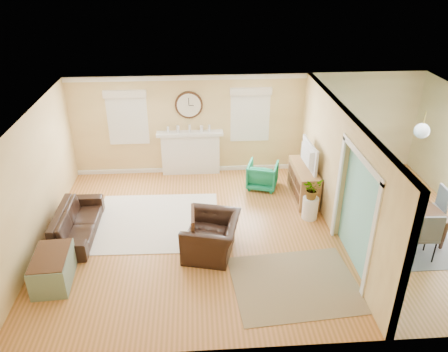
{
  "coord_description": "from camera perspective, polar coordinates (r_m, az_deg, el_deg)",
  "views": [
    {
      "loc": [
        -1.34,
        -7.57,
        5.29
      ],
      "look_at": [
        -0.8,
        0.3,
        1.2
      ],
      "focal_mm": 35.0,
      "sensor_mm": 36.0,
      "label": 1
    }
  ],
  "objects": [
    {
      "name": "potted_plant",
      "position": [
        9.56,
        11.44,
        -1.62
      ],
      "size": [
        0.55,
        0.53,
        0.47
      ],
      "primitive_type": "imported",
      "rotation": [
        0.0,
        0.0,
        0.54
      ],
      "color": "#337F33",
      "rests_on": "garden_stool"
    },
    {
      "name": "window_right",
      "position": [
        11.22,
        3.45,
        8.46
      ],
      "size": [
        1.05,
        0.13,
        1.42
      ],
      "color": "white",
      "rests_on": "wall_back"
    },
    {
      "name": "wall_back",
      "position": [
        11.38,
        3.12,
        6.83
      ],
      "size": [
        9.0,
        0.02,
        2.6
      ],
      "primitive_type": "cube",
      "color": "tan",
      "rests_on": "ground"
    },
    {
      "name": "fireplace",
      "position": [
        11.46,
        -4.38,
        3.14
      ],
      "size": [
        1.7,
        0.3,
        1.17
      ],
      "color": "white",
      "rests_on": "ground"
    },
    {
      "name": "dining_chair_s",
      "position": [
        9.08,
        24.7,
        -6.48
      ],
      "size": [
        0.48,
        0.48,
        1.04
      ],
      "color": "slate",
      "rests_on": "floor"
    },
    {
      "name": "garden_stool",
      "position": [
        9.8,
        11.18,
        -4.12
      ],
      "size": [
        0.35,
        0.35,
        0.51
      ],
      "primitive_type": "cylinder",
      "color": "white",
      "rests_on": "floor"
    },
    {
      "name": "partition",
      "position": [
        9.24,
        14.47,
        1.26
      ],
      "size": [
        0.17,
        6.0,
        2.6
      ],
      "color": "tan",
      "rests_on": "ground"
    },
    {
      "name": "ceiling",
      "position": [
        8.15,
        5.82,
        7.97
      ],
      "size": [
        9.0,
        6.0,
        0.02
      ],
      "primitive_type": "cube",
      "color": "white",
      "rests_on": "wall_back"
    },
    {
      "name": "eames_chair",
      "position": [
        8.52,
        -1.63,
        -7.87
      ],
      "size": [
        1.25,
        1.36,
        0.75
      ],
      "primitive_type": "imported",
      "rotation": [
        0.0,
        0.0,
        -1.81
      ],
      "color": "black",
      "rests_on": "floor"
    },
    {
      "name": "wall_clock",
      "position": [
        11.09,
        -4.61,
        9.23
      ],
      "size": [
        0.7,
        0.07,
        0.7
      ],
      "color": "#492E1B",
      "rests_on": "wall_back"
    },
    {
      "name": "trunk",
      "position": [
        8.45,
        -21.45,
        -11.17
      ],
      "size": [
        0.68,
        1.04,
        0.58
      ],
      "color": "gray",
      "rests_on": "floor"
    },
    {
      "name": "credenza",
      "position": [
        10.5,
        10.32,
        -0.83
      ],
      "size": [
        0.48,
        1.4,
        0.8
      ],
      "color": "#9F7048",
      "rests_on": "floor"
    },
    {
      "name": "wall_front",
      "position": [
        6.22,
        9.72,
        -13.03
      ],
      "size": [
        9.0,
        0.02,
        2.6
      ],
      "primitive_type": "cube",
      "color": "tan",
      "rests_on": "ground"
    },
    {
      "name": "dining_chair_w",
      "position": [
        9.66,
        18.21,
        -3.65
      ],
      "size": [
        0.48,
        0.48,
        0.9
      ],
      "color": "white",
      "rests_on": "floor"
    },
    {
      "name": "rug_jute",
      "position": [
        8.11,
        9.27,
        -13.71
      ],
      "size": [
        2.33,
        1.96,
        0.01
      ],
      "primitive_type": "cube",
      "rotation": [
        0.0,
        0.0,
        0.08
      ],
      "color": "#977F5A",
      "rests_on": "floor"
    },
    {
      "name": "pendant",
      "position": [
        9.26,
        24.42,
        5.39
      ],
      "size": [
        0.3,
        0.3,
        0.55
      ],
      "color": "gold",
      "rests_on": "ceiling"
    },
    {
      "name": "green_chair",
      "position": [
        10.86,
        5.05,
        0.11
      ],
      "size": [
        0.89,
        0.9,
        0.66
      ],
      "primitive_type": "imported",
      "rotation": [
        0.0,
        0.0,
        2.83
      ],
      "color": "#067353",
      "rests_on": "floor"
    },
    {
      "name": "wall_left",
      "position": [
        9.13,
        -23.72,
        -1.04
      ],
      "size": [
        0.02,
        6.0,
        2.6
      ],
      "primitive_type": "cube",
      "color": "tan",
      "rests_on": "ground"
    },
    {
      "name": "rug_grey",
      "position": [
        10.17,
        21.78,
        -6.14
      ],
      "size": [
        2.34,
        2.92,
        0.01
      ],
      "primitive_type": "cube",
      "color": "slate",
      "rests_on": "floor"
    },
    {
      "name": "dining_table",
      "position": [
        10.0,
        22.11,
        -4.54
      ],
      "size": [
        1.3,
        2.05,
        0.68
      ],
      "primitive_type": "imported",
      "rotation": [
        0.0,
        0.0,
        1.69
      ],
      "color": "#492E1B",
      "rests_on": "floor"
    },
    {
      "name": "dining_chair_n",
      "position": [
        10.68,
        20.04,
        -0.62
      ],
      "size": [
        0.54,
        0.54,
        0.97
      ],
      "color": "slate",
      "rests_on": "floor"
    },
    {
      "name": "floor",
      "position": [
        9.34,
        5.07,
        -7.25
      ],
      "size": [
        9.0,
        9.0,
        0.0
      ],
      "primitive_type": "plane",
      "color": "#A26529",
      "rests_on": "ground"
    },
    {
      "name": "dining_chair_e",
      "position": [
        10.15,
        25.65,
        -3.37
      ],
      "size": [
        0.43,
        0.43,
        0.95
      ],
      "color": "slate",
      "rests_on": "floor"
    },
    {
      "name": "rug_cream",
      "position": [
        9.73,
        -8.79,
        -5.87
      ],
      "size": [
        2.73,
        2.39,
        0.01
      ],
      "primitive_type": "cube",
      "rotation": [
        0.0,
        0.0,
        -0.02
      ],
      "color": "beige",
      "rests_on": "floor"
    },
    {
      "name": "window_left",
      "position": [
        11.27,
        -12.55,
        7.93
      ],
      "size": [
        1.05,
        0.13,
        1.42
      ],
      "color": "white",
      "rests_on": "wall_back"
    },
    {
      "name": "sofa",
      "position": [
        9.57,
        -18.71,
        -5.77
      ],
      "size": [
        0.78,
        1.98,
        0.58
      ],
      "primitive_type": "imported",
      "rotation": [
        0.0,
        0.0,
        1.57
      ],
      "color": "black",
      "rests_on": "floor"
    },
    {
      "name": "tv",
      "position": [
        10.19,
        10.55,
        2.68
      ],
      "size": [
        0.19,
        1.08,
        0.62
      ],
      "primitive_type": "imported",
      "rotation": [
        0.0,
        0.0,
        1.62
      ],
      "color": "black",
      "rests_on": "credenza"
    }
  ]
}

